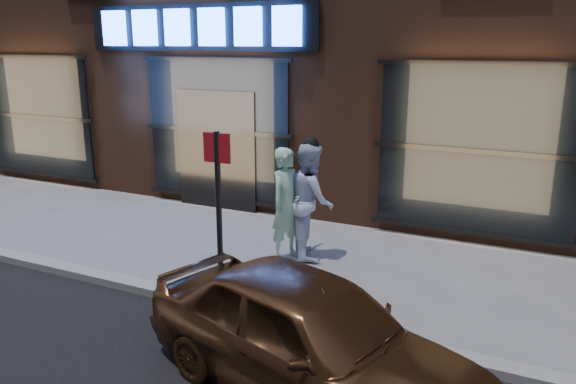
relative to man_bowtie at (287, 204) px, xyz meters
name	(u,v)px	position (x,y,z in m)	size (l,w,h in m)	color
ground	(75,275)	(-2.50, -2.00, -0.89)	(90.00, 90.00, 0.00)	slate
curb	(75,272)	(-2.50, -2.00, -0.83)	(60.00, 0.25, 0.12)	gray
man_bowtie	(287,204)	(0.00, 0.00, 0.00)	(0.65, 0.42, 1.77)	#A2D4B0
man_cap	(310,200)	(0.28, 0.27, 0.03)	(0.89, 0.69, 1.83)	silver
gold_sedan	(309,336)	(1.73, -3.13, -0.27)	(1.45, 3.62, 1.23)	brown
sign_post	(219,204)	(-0.03, -1.90, 0.50)	(0.36, 0.07, 2.29)	#262628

